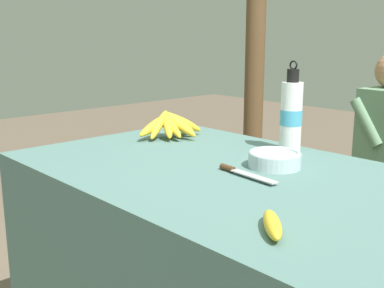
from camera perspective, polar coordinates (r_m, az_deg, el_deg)
The scene contains 8 objects.
market_counter at distance 1.70m, azimuth 4.24°, elevation -16.16°, with size 1.47×0.91×0.80m.
banana_bunch_ripe at distance 2.01m, azimuth -2.45°, elevation 2.38°, with size 0.19×0.31×0.12m.
serving_bowl at distance 1.59m, azimuth 9.77°, elevation -1.74°, with size 0.17×0.17×0.05m.
water_bottle at distance 1.80m, azimuth 11.67°, elevation 3.34°, with size 0.08×0.08×0.33m.
loose_banana_front at distance 1.08m, azimuth 9.50°, elevation -9.40°, with size 0.14×0.14×0.04m.
knife at distance 1.50m, azimuth 5.65°, elevation -3.30°, with size 0.23×0.04×0.02m.
seated_vendor at distance 2.76m, azimuth 21.40°, elevation 0.41°, with size 0.42×0.40×1.15m.
support_post_near at distance 3.48m, azimuth 7.50°, elevation 11.39°, with size 0.14×0.14×2.27m.
Camera 1 is at (1.00, -1.09, 1.22)m, focal length 45.00 mm.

